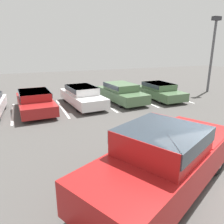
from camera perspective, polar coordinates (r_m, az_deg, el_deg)
The scene contains 12 objects.
ground_plane at distance 7.00m, azimuth 25.11°, elevation -16.85°, with size 60.00×60.00×0.00m, color #4C4947.
stall_stripe_b at distance 13.78m, azimuth -24.49°, elevation -0.27°, with size 0.12×4.45×0.01m, color white.
stall_stripe_c at distance 13.93m, azimuth -12.91°, elevation 1.01°, with size 0.12×4.45×0.01m, color white.
stall_stripe_d at distance 14.62m, azimuth -1.99°, elevation 2.19°, with size 0.12×4.45×0.01m, color white.
stall_stripe_e at distance 15.79m, azimuth 7.64°, elevation 3.16°, with size 0.12×4.45×0.01m, color white.
stall_stripe_f at distance 17.35m, azimuth 15.76°, elevation 3.91°, with size 0.12×4.45×0.01m, color white.
pickup_truck at distance 6.07m, azimuth 13.94°, elevation -11.36°, with size 5.85×4.25×1.78m.
parked_sedan_b at distance 13.55m, azimuth -19.47°, elevation 2.84°, with size 2.05×4.62×1.19m.
parked_sedan_c at distance 14.28m, azimuth -7.79°, elevation 4.40°, with size 2.09×4.76×1.23m.
parked_sedan_d at distance 15.09m, azimuth 2.42°, elevation 5.26°, with size 2.13×4.54×1.26m.
parked_sedan_e at distance 16.27m, azimuth 12.18°, elevation 5.55°, with size 1.86×4.29×1.15m.
light_post at distance 19.94m, azimuth 24.85°, elevation 15.08°, with size 0.70×0.36×5.90m.
Camera 1 is at (-4.62, -3.74, 3.70)m, focal length 35.00 mm.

